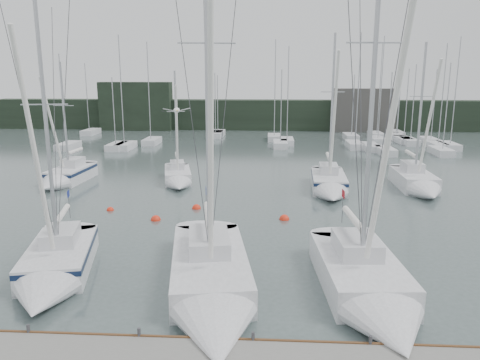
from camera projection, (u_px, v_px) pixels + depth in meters
The scene contains 18 objects.
ground at pixel (210, 295), 20.31m from camera, with size 160.00×160.00×0.00m, color #485755.
dock at pixel (191, 359), 15.40m from camera, with size 24.00×2.00×0.40m, color slate.
far_treeline at pixel (255, 115), 80.09m from camera, with size 90.00×4.00×5.00m, color black.
far_building_left at pixel (136, 106), 79.00m from camera, with size 12.00×3.00×8.00m, color black.
far_building_right at pixel (364, 110), 76.84m from camera, with size 10.00×3.00×7.00m, color #44423E.
mast_forest at pixel (307, 140), 63.90m from camera, with size 52.74×21.61×14.35m.
sailboat_near_left at pixel (53, 271), 21.35m from camera, with size 4.84×9.24×13.60m.
sailboat_near_center at pixel (212, 291), 19.31m from camera, with size 5.23×12.28×18.05m.
sailboat_near_right at pixel (371, 293), 19.08m from camera, with size 3.98×10.44×17.92m.
sailboat_mid_a at pixel (64, 177), 40.44m from camera, with size 2.98×7.89×11.19m.
sailboat_mid_b at pixel (178, 179), 40.47m from camera, with size 3.77×7.71×10.34m.
sailboat_mid_d at pixel (330, 186), 37.48m from camera, with size 3.17×8.79×13.34m.
sailboat_mid_e at pixel (419, 184), 37.89m from camera, with size 2.78×8.43×12.67m.
buoy_a at pixel (156, 220), 30.67m from camera, with size 0.65×0.65×0.65m, color red.
buoy_b at pixel (284, 219), 30.80m from camera, with size 0.66×0.66×0.66m, color red.
buoy_c at pixel (110, 210), 32.85m from camera, with size 0.50×0.50×0.50m, color red.
seagull at pixel (177, 110), 18.16m from camera, with size 1.05×0.51×0.21m.
buoy_d at pixel (196, 209), 33.29m from camera, with size 0.62×0.62×0.62m, color red.
Camera 1 is at (2.44, -18.57, 9.39)m, focal length 35.00 mm.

